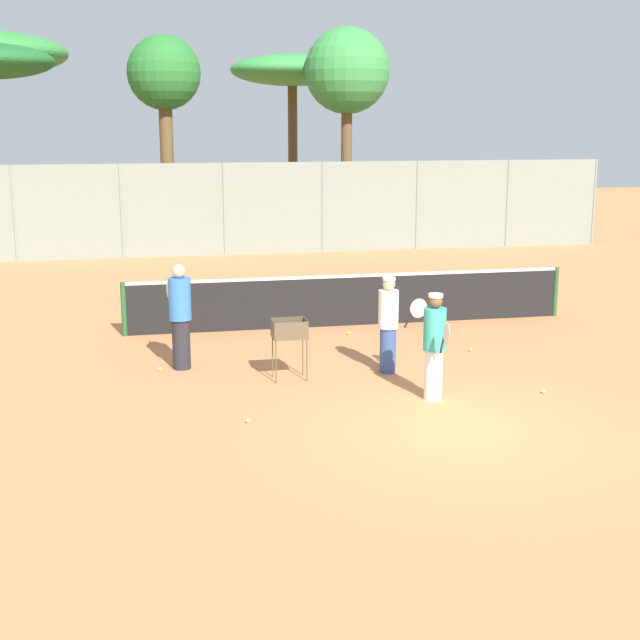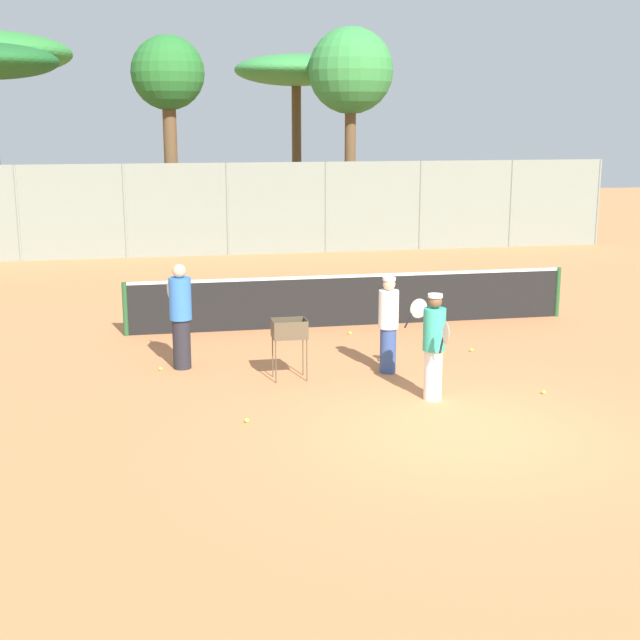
% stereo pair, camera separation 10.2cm
% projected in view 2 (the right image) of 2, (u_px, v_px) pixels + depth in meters
% --- Properties ---
extents(ground_plane, '(80.00, 80.00, 0.00)m').
position_uv_depth(ground_plane, '(462.00, 434.00, 12.11)').
color(ground_plane, '#D37F4C').
extents(tennis_net, '(9.24, 0.10, 1.07)m').
position_uv_depth(tennis_net, '(352.00, 299.00, 18.33)').
color(tennis_net, '#26592D').
rests_on(tennis_net, ground_plane).
extents(back_fence, '(21.98, 0.08, 2.86)m').
position_uv_depth(back_fence, '(277.00, 208.00, 27.98)').
color(back_fence, gray).
rests_on(back_fence, ground_plane).
extents(tree_1, '(2.89, 2.89, 7.22)m').
position_uv_depth(tree_1, '(351.00, 73.00, 30.14)').
color(tree_1, brown).
rests_on(tree_1, ground_plane).
extents(tree_2, '(2.45, 2.45, 6.91)m').
position_uv_depth(tree_2, '(168.00, 79.00, 29.67)').
color(tree_2, brown).
rests_on(tree_2, ground_plane).
extents(tree_3, '(4.49, 4.49, 6.47)m').
position_uv_depth(tree_3, '(296.00, 73.00, 32.31)').
color(tree_3, brown).
rests_on(tree_3, ground_plane).
extents(player_white_outfit, '(0.34, 0.89, 1.64)m').
position_uv_depth(player_white_outfit, '(434.00, 345.00, 13.41)').
color(player_white_outfit, white).
rests_on(player_white_outfit, ground_plane).
extents(player_red_cap, '(0.76, 0.60, 1.63)m').
position_uv_depth(player_red_cap, '(389.00, 323.00, 14.86)').
color(player_red_cap, '#334C8C').
rests_on(player_red_cap, ground_plane).
extents(player_yellow_shirt, '(0.42, 0.91, 1.81)m').
position_uv_depth(player_yellow_shirt, '(181.00, 315.00, 15.10)').
color(player_yellow_shirt, '#26262D').
rests_on(player_yellow_shirt, ground_plane).
extents(ball_cart, '(0.56, 0.41, 1.01)m').
position_uv_depth(ball_cart, '(290.00, 334.00, 14.49)').
color(ball_cart, brown).
rests_on(ball_cart, ground_plane).
extents(tennis_ball_0, '(0.07, 0.07, 0.07)m').
position_uv_depth(tennis_ball_0, '(350.00, 333.00, 17.66)').
color(tennis_ball_0, '#D1E54C').
rests_on(tennis_ball_0, ground_plane).
extents(tennis_ball_1, '(0.07, 0.07, 0.07)m').
position_uv_depth(tennis_ball_1, '(472.00, 350.00, 16.38)').
color(tennis_ball_1, '#D1E54C').
rests_on(tennis_ball_1, ground_plane).
extents(tennis_ball_2, '(0.07, 0.07, 0.07)m').
position_uv_depth(tennis_ball_2, '(247.00, 421.00, 12.55)').
color(tennis_ball_2, '#D1E54C').
rests_on(tennis_ball_2, ground_plane).
extents(tennis_ball_3, '(0.07, 0.07, 0.07)m').
position_uv_depth(tennis_ball_3, '(544.00, 392.00, 13.85)').
color(tennis_ball_3, '#D1E54C').
rests_on(tennis_ball_3, ground_plane).
extents(tennis_ball_4, '(0.07, 0.07, 0.07)m').
position_uv_depth(tennis_ball_4, '(442.00, 352.00, 16.26)').
color(tennis_ball_4, '#D1E54C').
rests_on(tennis_ball_4, ground_plane).
extents(tennis_ball_5, '(0.07, 0.07, 0.07)m').
position_uv_depth(tennis_ball_5, '(161.00, 369.00, 15.14)').
color(tennis_ball_5, '#D1E54C').
rests_on(tennis_ball_5, ground_plane).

